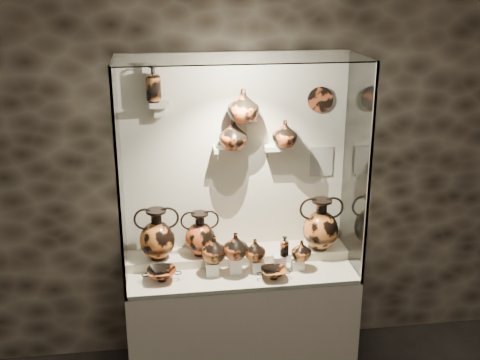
% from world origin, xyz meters
% --- Properties ---
extents(wall_back, '(5.00, 0.02, 3.20)m').
position_xyz_m(wall_back, '(0.00, 2.50, 1.60)').
color(wall_back, black).
rests_on(wall_back, ground).
extents(plinth, '(1.70, 0.60, 0.80)m').
position_xyz_m(plinth, '(0.00, 2.18, 0.40)').
color(plinth, beige).
rests_on(plinth, floor).
extents(front_tier, '(1.68, 0.58, 0.03)m').
position_xyz_m(front_tier, '(0.00, 2.18, 0.82)').
color(front_tier, beige).
rests_on(front_tier, plinth).
extents(rear_tier, '(1.70, 0.25, 0.10)m').
position_xyz_m(rear_tier, '(0.00, 2.35, 0.85)').
color(rear_tier, beige).
rests_on(rear_tier, plinth).
extents(back_panel, '(1.70, 0.03, 1.60)m').
position_xyz_m(back_panel, '(0.00, 2.50, 1.60)').
color(back_panel, beige).
rests_on(back_panel, plinth).
extents(glass_front, '(1.70, 0.01, 1.60)m').
position_xyz_m(glass_front, '(0.00, 1.88, 1.60)').
color(glass_front, white).
rests_on(glass_front, plinth).
extents(glass_left, '(0.01, 0.60, 1.60)m').
position_xyz_m(glass_left, '(-0.85, 2.18, 1.60)').
color(glass_left, white).
rests_on(glass_left, plinth).
extents(glass_right, '(0.01, 0.60, 1.60)m').
position_xyz_m(glass_right, '(0.85, 2.18, 1.60)').
color(glass_right, white).
rests_on(glass_right, plinth).
extents(glass_top, '(1.70, 0.60, 0.01)m').
position_xyz_m(glass_top, '(0.00, 2.18, 2.40)').
color(glass_top, white).
rests_on(glass_top, back_panel).
extents(frame_post_left, '(0.02, 0.02, 1.60)m').
position_xyz_m(frame_post_left, '(-0.84, 1.89, 1.60)').
color(frame_post_left, gray).
rests_on(frame_post_left, plinth).
extents(frame_post_right, '(0.02, 0.02, 1.60)m').
position_xyz_m(frame_post_right, '(0.84, 1.89, 1.60)').
color(frame_post_right, gray).
rests_on(frame_post_right, plinth).
extents(pedestal_a, '(0.09, 0.09, 0.10)m').
position_xyz_m(pedestal_a, '(-0.22, 2.13, 0.88)').
color(pedestal_a, silver).
rests_on(pedestal_a, front_tier).
extents(pedestal_b, '(0.09, 0.09, 0.13)m').
position_xyz_m(pedestal_b, '(-0.05, 2.13, 0.90)').
color(pedestal_b, silver).
rests_on(pedestal_b, front_tier).
extents(pedestal_c, '(0.09, 0.09, 0.09)m').
position_xyz_m(pedestal_c, '(0.12, 2.13, 0.88)').
color(pedestal_c, silver).
rests_on(pedestal_c, front_tier).
extents(pedestal_d, '(0.09, 0.09, 0.12)m').
position_xyz_m(pedestal_d, '(0.28, 2.13, 0.89)').
color(pedestal_d, silver).
rests_on(pedestal_d, front_tier).
extents(pedestal_e, '(0.09, 0.09, 0.08)m').
position_xyz_m(pedestal_e, '(0.42, 2.13, 0.87)').
color(pedestal_e, silver).
rests_on(pedestal_e, front_tier).
extents(bracket_ul, '(0.14, 0.12, 0.04)m').
position_xyz_m(bracket_ul, '(-0.55, 2.42, 2.05)').
color(bracket_ul, beige).
rests_on(bracket_ul, back_panel).
extents(bracket_ca, '(0.14, 0.12, 0.04)m').
position_xyz_m(bracket_ca, '(-0.10, 2.42, 1.70)').
color(bracket_ca, beige).
rests_on(bracket_ca, back_panel).
extents(bracket_cb, '(0.10, 0.12, 0.04)m').
position_xyz_m(bracket_cb, '(0.10, 2.42, 1.90)').
color(bracket_cb, beige).
rests_on(bracket_cb, back_panel).
extents(bracket_cc, '(0.14, 0.12, 0.04)m').
position_xyz_m(bracket_cc, '(0.28, 2.42, 1.70)').
color(bracket_cc, beige).
rests_on(bracket_cc, back_panel).
extents(amphora_left, '(0.42, 0.42, 0.40)m').
position_xyz_m(amphora_left, '(-0.61, 2.31, 1.10)').
color(amphora_left, '#BE6224').
rests_on(amphora_left, rear_tier).
extents(amphora_mid, '(0.32, 0.32, 0.35)m').
position_xyz_m(amphora_mid, '(-0.29, 2.33, 1.07)').
color(amphora_mid, '#C65022').
rests_on(amphora_mid, rear_tier).
extents(amphora_right, '(0.38, 0.38, 0.41)m').
position_xyz_m(amphora_right, '(0.64, 2.31, 1.11)').
color(amphora_right, '#BE6224').
rests_on(amphora_right, rear_tier).
extents(jug_a, '(0.19, 0.19, 0.20)m').
position_xyz_m(jug_a, '(-0.20, 2.15, 1.03)').
color(jug_a, '#BE6224').
rests_on(jug_a, pedestal_a).
extents(jug_b, '(0.19, 0.19, 0.20)m').
position_xyz_m(jug_b, '(-0.05, 2.11, 1.06)').
color(jug_b, '#C65022').
rests_on(jug_b, pedestal_b).
extents(jug_c, '(0.17, 0.17, 0.16)m').
position_xyz_m(jug_c, '(0.10, 2.15, 1.00)').
color(jug_c, '#BE6224').
rests_on(jug_c, pedestal_c).
extents(jug_e, '(0.20, 0.20, 0.16)m').
position_xyz_m(jug_e, '(0.44, 2.11, 0.99)').
color(jug_e, '#BE6224').
rests_on(jug_e, pedestal_e).
extents(lekythos_small, '(0.09, 0.09, 0.18)m').
position_xyz_m(lekythos_small, '(0.31, 2.11, 1.04)').
color(lekythos_small, '#C65022').
rests_on(lekythos_small, pedestal_d).
extents(kylix_left, '(0.30, 0.26, 0.11)m').
position_xyz_m(kylix_left, '(-0.59, 2.09, 0.88)').
color(kylix_left, '#C65022').
rests_on(kylix_left, front_tier).
extents(kylix_right, '(0.28, 0.25, 0.10)m').
position_xyz_m(kylix_right, '(0.21, 2.00, 0.88)').
color(kylix_right, '#BE6224').
rests_on(kylix_right, front_tier).
extents(lekythos_tall, '(0.14, 0.14, 0.29)m').
position_xyz_m(lekythos_tall, '(-0.59, 2.41, 2.21)').
color(lekythos_tall, '#BE6224').
rests_on(lekythos_tall, bracket_ul).
extents(ovoid_vase_a, '(0.23, 0.23, 0.22)m').
position_xyz_m(ovoid_vase_a, '(-0.03, 2.37, 1.83)').
color(ovoid_vase_a, '#C65022').
rests_on(ovoid_vase_a, bracket_ca).
extents(ovoid_vase_b, '(0.29, 0.29, 0.24)m').
position_xyz_m(ovoid_vase_b, '(0.04, 2.36, 2.04)').
color(ovoid_vase_b, '#C65022').
rests_on(ovoid_vase_b, bracket_cb).
extents(ovoid_vase_c, '(0.24, 0.24, 0.20)m').
position_xyz_m(ovoid_vase_c, '(0.35, 2.38, 1.82)').
color(ovoid_vase_c, '#C65022').
rests_on(ovoid_vase_c, bracket_cc).
extents(wall_plate, '(0.19, 0.02, 0.19)m').
position_xyz_m(wall_plate, '(0.64, 2.47, 2.04)').
color(wall_plate, '#A84521').
rests_on(wall_plate, back_panel).
extents(info_placard, '(0.18, 0.01, 0.24)m').
position_xyz_m(info_placard, '(0.67, 2.47, 1.56)').
color(info_placard, beige).
rests_on(info_placard, back_panel).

